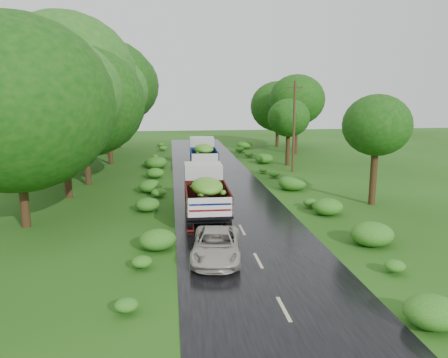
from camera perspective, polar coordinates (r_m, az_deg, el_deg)
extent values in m
plane|color=#1D440E|center=(17.85, 4.50, -10.63)|extent=(120.00, 120.00, 0.00)
cube|color=black|center=(22.49, 1.95, -5.88)|extent=(6.50, 80.00, 0.02)
cube|color=#BFB78C|center=(14.31, 7.81, -16.46)|extent=(0.12, 1.60, 0.00)
cube|color=#BFB78C|center=(17.85, 4.50, -10.56)|extent=(0.12, 1.60, 0.00)
cube|color=#BFB78C|center=(21.54, 2.37, -6.63)|extent=(0.12, 1.60, 0.00)
cube|color=#BFB78C|center=(25.33, 0.90, -3.86)|extent=(0.12, 1.60, 0.00)
cube|color=#BFB78C|center=(29.18, -0.19, -1.81)|extent=(0.12, 1.60, 0.00)
cube|color=#BFB78C|center=(33.06, -1.01, -0.24)|extent=(0.12, 1.60, 0.00)
cube|color=#BFB78C|center=(36.97, -1.67, 1.00)|extent=(0.12, 1.60, 0.00)
cube|color=#BFB78C|center=(40.90, -2.20, 2.00)|extent=(0.12, 1.60, 0.00)
cube|color=#BFB78C|center=(44.83, -2.63, 2.83)|extent=(0.12, 1.60, 0.00)
cube|color=#BFB78C|center=(48.78, -3.00, 3.52)|extent=(0.12, 1.60, 0.00)
cube|color=#BFB78C|center=(52.74, -3.31, 4.11)|extent=(0.12, 1.60, 0.00)
cube|color=#BFB78C|center=(56.70, -3.58, 4.61)|extent=(0.12, 1.60, 0.00)
cube|color=black|center=(23.51, -2.38, -3.56)|extent=(1.73, 5.43, 0.27)
cylinder|color=black|center=(25.41, -4.79, -2.78)|extent=(0.28, 0.96, 0.96)
cylinder|color=black|center=(25.52, -0.60, -2.68)|extent=(0.28, 0.96, 0.96)
cylinder|color=black|center=(22.32, -4.56, -4.78)|extent=(0.28, 0.96, 0.96)
cylinder|color=black|center=(22.45, 0.22, -4.65)|extent=(0.28, 0.96, 0.96)
cylinder|color=black|center=(21.38, -4.47, -5.51)|extent=(0.28, 0.96, 0.96)
cylinder|color=black|center=(21.51, 0.52, -5.37)|extent=(0.28, 0.96, 0.96)
cube|color=#670F09|center=(21.13, -4.44, -6.32)|extent=(0.33, 0.04, 0.43)
cube|color=#670F09|center=(21.26, 0.62, -6.17)|extent=(0.33, 0.04, 0.43)
cube|color=silver|center=(25.37, -2.74, -0.02)|extent=(2.15, 1.85, 1.83)
cube|color=black|center=(22.48, -2.21, -3.69)|extent=(2.26, 4.16, 0.15)
cube|color=#42100B|center=(22.30, -4.96, -2.44)|extent=(0.13, 4.13, 0.91)
cube|color=#42100B|center=(22.45, 0.50, -2.31)|extent=(0.13, 4.13, 0.91)
cube|color=#42100B|center=(24.32, -2.56, -1.25)|extent=(2.21, 0.11, 0.91)
cube|color=silver|center=(20.39, -1.81, -3.72)|extent=(2.21, 0.11, 0.91)
ellipsoid|color=#458017|center=(22.22, -2.23, -0.94)|extent=(1.90, 3.49, 0.96)
cube|color=black|center=(37.78, -2.73, 2.15)|extent=(1.80, 5.50, 0.27)
cylinder|color=black|center=(39.73, -4.24, 2.38)|extent=(0.29, 0.98, 0.97)
cylinder|color=black|center=(39.82, -1.53, 2.42)|extent=(0.29, 0.98, 0.97)
cylinder|color=black|center=(36.55, -4.10, 1.59)|extent=(0.29, 0.98, 0.97)
cylinder|color=black|center=(36.64, -1.16, 1.64)|extent=(0.29, 0.98, 0.97)
cylinder|color=black|center=(35.57, -4.06, 1.32)|extent=(0.29, 0.98, 0.97)
cylinder|color=black|center=(35.67, -1.04, 1.37)|extent=(0.29, 0.98, 0.97)
cube|color=#670F09|center=(35.28, -4.04, 0.89)|extent=(0.33, 0.05, 0.44)
cube|color=#670F09|center=(35.38, -0.99, 0.94)|extent=(0.33, 0.05, 0.44)
cube|color=silver|center=(39.79, -2.91, 4.15)|extent=(2.18, 1.89, 1.84)
cube|color=black|center=(36.74, -2.65, 2.23)|extent=(2.33, 4.22, 0.16)
cube|color=navy|center=(36.62, -4.35, 3.03)|extent=(0.18, 4.17, 0.92)
cube|color=navy|center=(36.73, -0.98, 3.08)|extent=(0.18, 4.17, 0.92)
cube|color=navy|center=(38.68, -2.82, 3.49)|extent=(2.23, 0.13, 0.92)
cube|color=silver|center=(34.64, -2.48, 2.57)|extent=(2.23, 0.13, 0.92)
ellipsoid|color=#458017|center=(36.58, -2.67, 3.95)|extent=(1.96, 3.55, 0.97)
imported|color=#B3AB9F|center=(17.81, -1.02, -8.61)|extent=(2.44, 4.34, 1.14)
cylinder|color=#382616|center=(37.04, 9.12, 6.73)|extent=(0.26, 0.26, 7.54)
cube|color=#382616|center=(36.92, 9.28, 11.69)|extent=(1.30, 0.44, 0.09)
cylinder|color=black|center=(23.45, -25.06, 2.44)|extent=(0.45, 0.45, 6.94)
ellipsoid|color=#0C400C|center=(23.24, -25.61, 8.87)|extent=(4.34, 4.34, 3.91)
cylinder|color=black|center=(29.08, -20.04, 4.81)|extent=(0.46, 0.46, 7.40)
ellipsoid|color=#0C400C|center=(28.93, -20.43, 10.34)|extent=(3.86, 3.86, 3.48)
cylinder|color=black|center=(32.94, -17.60, 5.10)|extent=(0.44, 0.44, 6.76)
ellipsoid|color=#0C400C|center=(32.78, -17.88, 9.56)|extent=(4.16, 4.16, 3.74)
cylinder|color=black|center=(38.07, -19.73, 7.31)|extent=(0.49, 0.49, 8.84)
ellipsoid|color=#0C400C|center=(38.02, -20.08, 12.36)|extent=(4.79, 4.79, 4.31)
cylinder|color=black|center=(41.82, -14.78, 7.07)|extent=(0.46, 0.46, 7.62)
ellipsoid|color=#0C400C|center=(41.72, -14.99, 11.03)|extent=(3.84, 3.84, 3.45)
cylinder|color=black|center=(48.24, -15.01, 8.05)|extent=(0.48, 0.48, 8.40)
ellipsoid|color=#0C400C|center=(48.18, -15.20, 11.84)|extent=(4.56, 4.56, 4.11)
cylinder|color=black|center=(53.82, -13.73, 8.40)|extent=(0.48, 0.48, 8.37)
ellipsoid|color=#0C400C|center=(53.76, -13.89, 11.78)|extent=(4.45, 4.45, 4.01)
cylinder|color=black|center=(27.30, 19.06, 2.37)|extent=(0.41, 0.41, 5.40)
ellipsoid|color=#165A19|center=(27.08, 19.34, 6.66)|extent=(2.82, 2.82, 2.54)
cylinder|color=black|center=(40.30, 8.37, 5.26)|extent=(0.40, 0.40, 4.93)
ellipsoid|color=#165A19|center=(40.15, 8.45, 7.92)|extent=(2.77, 2.77, 2.49)
cylinder|color=black|center=(47.80, 9.39, 7.17)|extent=(0.44, 0.44, 6.59)
ellipsoid|color=#165A19|center=(47.69, 9.49, 10.17)|extent=(3.45, 3.45, 3.10)
cylinder|color=black|center=(54.07, 7.01, 7.16)|extent=(0.41, 0.41, 5.56)
ellipsoid|color=#165A19|center=(53.96, 7.07, 9.40)|extent=(3.67, 3.67, 3.30)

